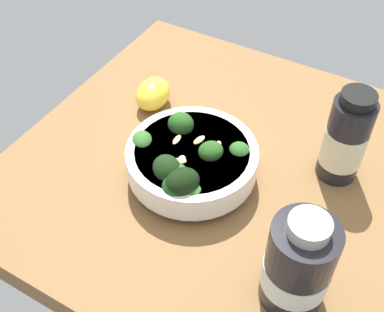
% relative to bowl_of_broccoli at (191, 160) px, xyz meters
% --- Properties ---
extents(ground_plane, '(0.59, 0.59, 0.05)m').
position_rel_bowl_of_broccoli_xyz_m(ground_plane, '(-0.05, 0.02, -0.06)').
color(ground_plane, brown).
extents(bowl_of_broccoli, '(0.19, 0.19, 0.08)m').
position_rel_bowl_of_broccoli_xyz_m(bowl_of_broccoli, '(0.00, 0.00, 0.00)').
color(bowl_of_broccoli, white).
rests_on(bowl_of_broccoli, ground_plane).
extents(lemon_wedge, '(0.08, 0.06, 0.05)m').
position_rel_bowl_of_broccoli_xyz_m(lemon_wedge, '(-0.11, -0.13, -0.01)').
color(lemon_wedge, yellow).
rests_on(lemon_wedge, ground_plane).
extents(bottle_tall, '(0.08, 0.08, 0.14)m').
position_rel_bowl_of_broccoli_xyz_m(bottle_tall, '(0.10, 0.19, 0.03)').
color(bottle_tall, black).
rests_on(bottle_tall, ground_plane).
extents(bottle_short, '(0.06, 0.06, 0.15)m').
position_rel_bowl_of_broccoli_xyz_m(bottle_short, '(-0.11, 0.18, 0.03)').
color(bottle_short, black).
rests_on(bottle_short, ground_plane).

